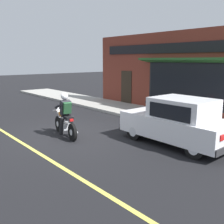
{
  "coord_description": "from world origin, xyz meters",
  "views": [
    {
      "loc": [
        -4.98,
        -8.34,
        2.79
      ],
      "look_at": [
        0.94,
        -1.39,
        0.95
      ],
      "focal_mm": 42.0,
      "sensor_mm": 36.0,
      "label": 1
    }
  ],
  "objects": [
    {
      "name": "ground_plane",
      "position": [
        0.0,
        0.0,
        0.0
      ],
      "size": [
        80.0,
        80.0,
        0.0
      ],
      "primitive_type": "plane",
      "color": "black"
    },
    {
      "name": "sidewalk_curb",
      "position": [
        4.87,
        3.0,
        0.07
      ],
      "size": [
        2.6,
        22.0,
        0.14
      ],
      "primitive_type": "cube",
      "color": "#9E9B93",
      "rests_on": "ground"
    },
    {
      "name": "storefront_building",
      "position": [
        6.4,
        0.46,
        2.11
      ],
      "size": [
        1.25,
        10.44,
        4.2
      ],
      "color": "maroon",
      "rests_on": "ground"
    },
    {
      "name": "motorcycle_with_rider",
      "position": [
        -0.24,
        -0.12,
        0.68
      ],
      "size": [
        0.66,
        2.01,
        1.62
      ],
      "color": "black",
      "rests_on": "ground"
    },
    {
      "name": "car_hatchback",
      "position": [
        2.11,
        -3.34,
        0.77
      ],
      "size": [
        1.65,
        3.78,
        1.57
      ],
      "color": "black",
      "rests_on": "ground"
    },
    {
      "name": "fire_hydrant",
      "position": [
        4.72,
        -1.49,
        0.57
      ],
      "size": [
        0.36,
        0.24,
        0.88
      ],
      "color": "red",
      "rests_on": "sidewalk_curb"
    }
  ]
}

